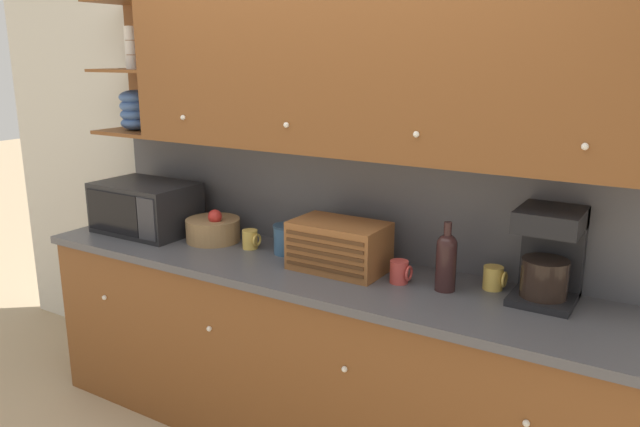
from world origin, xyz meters
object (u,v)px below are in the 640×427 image
(mug_patterned_third, at_px, (400,272))
(wine_bottle, at_px, (446,259))
(mug_blue_second, at_px, (494,278))
(coffee_maker, at_px, (549,253))
(storage_canister, at_px, (287,239))
(microwave, at_px, (146,207))
(fruit_basket, at_px, (213,229))
(bread_box, at_px, (339,246))
(mug, at_px, (251,239))

(mug_patterned_third, bearing_deg, wine_bottle, 6.61)
(mug_blue_second, relative_size, coffee_maker, 0.26)
(mug_patterned_third, bearing_deg, storage_canister, 172.75)
(mug_patterned_third, height_order, mug_blue_second, same)
(microwave, height_order, fruit_basket, microwave)
(microwave, bearing_deg, mug_blue_second, 4.48)
(storage_canister, bearing_deg, wine_bottle, -4.03)
(mug_blue_second, bearing_deg, wine_bottle, -145.42)
(bread_box, distance_m, mug_blue_second, 0.71)
(microwave, xyz_separation_m, fruit_basket, (0.44, 0.06, -0.08))
(wine_bottle, relative_size, coffee_maker, 0.78)
(mug, relative_size, mug_patterned_third, 0.98)
(wine_bottle, bearing_deg, mug_patterned_third, -173.39)
(mug, relative_size, bread_box, 0.23)
(fruit_basket, height_order, mug_patterned_third, fruit_basket)
(mug_blue_second, bearing_deg, storage_canister, -176.74)
(mug, xyz_separation_m, coffee_maker, (1.46, 0.10, 0.15))
(bread_box, bearing_deg, storage_canister, 168.17)
(mug_patterned_third, bearing_deg, bread_box, 177.80)
(mug, relative_size, coffee_maker, 0.25)
(microwave, distance_m, bread_box, 1.25)
(microwave, xyz_separation_m, storage_canister, (0.91, 0.09, -0.07))
(microwave, bearing_deg, storage_canister, 5.86)
(mug_blue_second, bearing_deg, microwave, -175.52)
(mug, bearing_deg, mug_blue_second, 4.35)
(mug, xyz_separation_m, mug_blue_second, (1.25, 0.09, 0.00))
(wine_bottle, bearing_deg, mug, 178.65)
(storage_canister, xyz_separation_m, wine_bottle, (0.86, -0.06, 0.06))
(microwave, bearing_deg, fruit_basket, 7.79)
(mug_patterned_third, bearing_deg, coffee_maker, 13.89)
(fruit_basket, height_order, mug_blue_second, fruit_basket)
(microwave, bearing_deg, mug_patterned_third, 0.33)
(bread_box, height_order, mug_blue_second, bread_box)
(mug, bearing_deg, storage_canister, 9.71)
(storage_canister, distance_m, wine_bottle, 0.87)
(mug, xyz_separation_m, bread_box, (0.55, -0.04, 0.07))
(mug, relative_size, storage_canister, 0.67)
(mug_patterned_third, xyz_separation_m, wine_bottle, (0.20, 0.02, 0.09))
(mug, bearing_deg, mug_patterned_third, -3.19)
(fruit_basket, bearing_deg, mug, -0.69)
(microwave, height_order, storage_canister, microwave)
(fruit_basket, relative_size, wine_bottle, 0.96)
(wine_bottle, distance_m, coffee_maker, 0.41)
(bread_box, height_order, coffee_maker, coffee_maker)
(mug_patterned_third, relative_size, coffee_maker, 0.26)
(mug, height_order, mug_blue_second, mug_blue_second)
(wine_bottle, bearing_deg, fruit_basket, 178.78)
(bread_box, bearing_deg, mug, 176.24)
(mug_blue_second, bearing_deg, coffee_maker, 0.73)
(coffee_maker, bearing_deg, microwave, -175.89)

